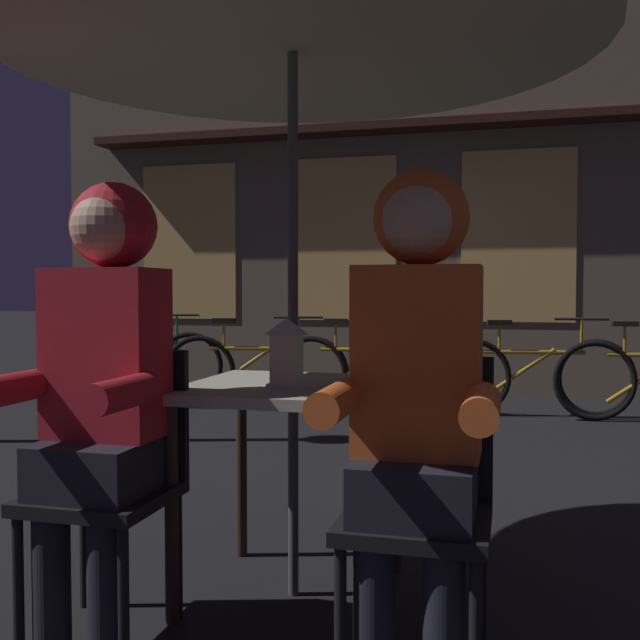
% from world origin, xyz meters
% --- Properties ---
extents(ground_plane, '(60.00, 60.00, 0.00)m').
position_xyz_m(ground_plane, '(0.00, 0.00, 0.00)').
color(ground_plane, black).
extents(cafe_table, '(0.72, 0.72, 0.74)m').
position_xyz_m(cafe_table, '(0.00, 0.00, 0.64)').
color(cafe_table, '#B2AD9E').
rests_on(cafe_table, ground_plane).
extents(lantern, '(0.11, 0.11, 0.23)m').
position_xyz_m(lantern, '(0.01, -0.10, 0.86)').
color(lantern, white).
rests_on(lantern, cafe_table).
extents(chair_left, '(0.40, 0.40, 0.87)m').
position_xyz_m(chair_left, '(-0.48, -0.37, 0.49)').
color(chair_left, black).
rests_on(chair_left, ground_plane).
extents(chair_right, '(0.40, 0.40, 0.87)m').
position_xyz_m(chair_right, '(0.48, -0.37, 0.49)').
color(chair_right, black).
rests_on(chair_right, ground_plane).
extents(person_left_hooded, '(0.45, 0.56, 1.40)m').
position_xyz_m(person_left_hooded, '(-0.48, -0.43, 0.85)').
color(person_left_hooded, black).
rests_on(person_left_hooded, ground_plane).
extents(person_right_hooded, '(0.45, 0.56, 1.40)m').
position_xyz_m(person_right_hooded, '(0.48, -0.43, 0.85)').
color(person_right_hooded, black).
rests_on(person_right_hooded, ground_plane).
extents(shopfront_building, '(10.00, 0.93, 6.20)m').
position_xyz_m(shopfront_building, '(0.78, 5.40, 3.09)').
color(shopfront_building, '#6B5B4C').
rests_on(shopfront_building, ground_plane).
extents(bicycle_nearest, '(1.66, 0.38, 0.84)m').
position_xyz_m(bicycle_nearest, '(-2.81, 4.03, 0.35)').
color(bicycle_nearest, black).
rests_on(bicycle_nearest, ground_plane).
extents(bicycle_second, '(1.67, 0.32, 0.84)m').
position_xyz_m(bicycle_second, '(-1.49, 3.75, 0.35)').
color(bicycle_second, black).
rests_on(bicycle_second, ground_plane).
extents(bicycle_third, '(1.68, 0.12, 0.84)m').
position_xyz_m(bicycle_third, '(-0.49, 3.85, 0.35)').
color(bicycle_third, black).
rests_on(bicycle_third, ground_plane).
extents(bicycle_fourth, '(1.67, 0.32, 0.84)m').
position_xyz_m(bicycle_fourth, '(0.91, 3.97, 0.35)').
color(bicycle_fourth, black).
rests_on(bicycle_fourth, ground_plane).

